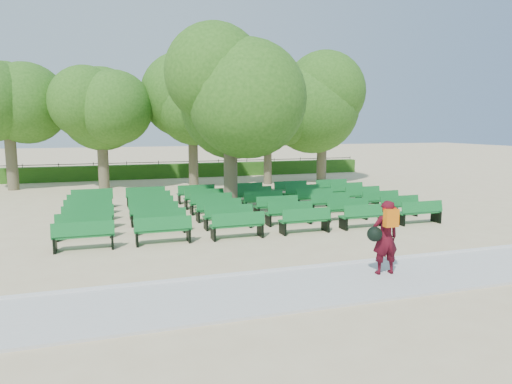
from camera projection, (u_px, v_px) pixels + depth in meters
ground at (229, 219)px, 16.48m from camera, size 120.00×120.00×0.00m
paving at (317, 286)px, 9.51m from camera, size 30.00×2.20×0.06m
curb at (296, 269)px, 10.59m from camera, size 30.00×0.12×0.10m
hedge at (175, 171)px, 29.61m from camera, size 26.00×0.70×0.90m
fence at (174, 177)px, 30.05m from camera, size 26.00×0.10×1.02m
tree_line at (185, 185)px, 25.91m from camera, size 21.80×6.80×7.04m
bench_array at (242, 213)px, 17.19m from camera, size 1.62×0.56×1.01m
tree_among at (230, 94)px, 17.28m from camera, size 4.86×4.86×6.74m
person at (385, 236)px, 10.09m from camera, size 0.79×0.48×1.66m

